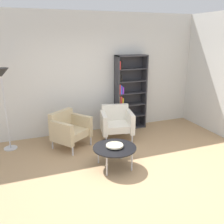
{
  "coord_description": "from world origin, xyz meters",
  "views": [
    {
      "loc": [
        -1.67,
        -3.38,
        2.35
      ],
      "look_at": [
        -0.06,
        0.84,
        0.95
      ],
      "focal_mm": 39.51,
      "sensor_mm": 36.0,
      "label": 1
    }
  ],
  "objects": [
    {
      "name": "coffee_table_low",
      "position": [
        -0.16,
        0.45,
        0.37
      ],
      "size": [
        0.8,
        0.8,
        0.4
      ],
      "color": "black",
      "rests_on": "ground_plane"
    },
    {
      "name": "ground_plane",
      "position": [
        0.0,
        0.0,
        0.0
      ],
      "size": [
        8.32,
        8.32,
        0.0
      ],
      "primitive_type": "plane",
      "color": "tan"
    },
    {
      "name": "armchair_spare_guest",
      "position": [
        -0.76,
        1.64,
        0.41
      ],
      "size": [
        0.95,
        0.93,
        0.78
      ],
      "rotation": [
        0.0,
        0.0,
        0.63
      ],
      "color": "#C6B289",
      "rests_on": "ground_plane"
    },
    {
      "name": "floor_lamp_torchiere",
      "position": [
        -2.0,
        1.97,
        1.45
      ],
      "size": [
        0.32,
        0.32,
        1.74
      ],
      "color": "silver",
      "rests_on": "ground_plane"
    },
    {
      "name": "armchair_near_window",
      "position": [
        0.37,
        1.68,
        0.41
      ],
      "size": [
        0.83,
        0.78,
        0.78
      ],
      "rotation": [
        0.0,
        0.0,
        -0.2
      ],
      "color": "white",
      "rests_on": "ground_plane"
    },
    {
      "name": "bookshelf_tall",
      "position": [
        0.91,
        2.25,
        0.93
      ],
      "size": [
        0.8,
        0.3,
        1.9
      ],
      "color": "#333338",
      "rests_on": "ground_plane"
    },
    {
      "name": "plaster_back_panel",
      "position": [
        0.0,
        2.46,
        1.45
      ],
      "size": [
        6.4,
        0.12,
        2.9
      ],
      "primitive_type": "cube",
      "color": "silver",
      "rests_on": "ground_plane"
    },
    {
      "name": "decorative_bowl",
      "position": [
        -0.16,
        0.45,
        0.43
      ],
      "size": [
        0.32,
        0.32,
        0.05
      ],
      "color": "beige",
      "rests_on": "coffee_table_low"
    }
  ]
}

